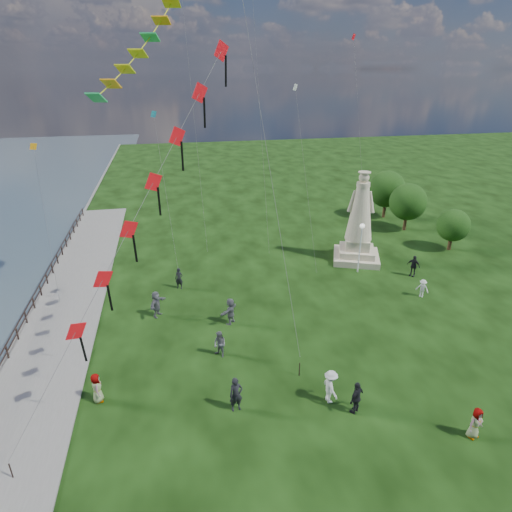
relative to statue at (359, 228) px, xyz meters
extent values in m
cube|color=slate|center=(-26.90, -7.61, -3.29)|extent=(0.30, 160.00, 0.60)
cube|color=slate|center=(-24.40, -9.61, -3.04)|extent=(5.00, 60.00, 0.10)
cylinder|color=black|center=(-26.70, -9.61, -2.59)|extent=(0.11, 0.11, 1.00)
cylinder|color=black|center=(-26.70, -7.61, -2.59)|extent=(0.11, 0.11, 1.00)
cylinder|color=black|center=(-26.70, -5.61, -2.59)|extent=(0.11, 0.11, 1.00)
cylinder|color=black|center=(-26.70, -3.61, -2.59)|extent=(0.11, 0.11, 1.00)
cylinder|color=black|center=(-26.70, -1.61, -2.59)|extent=(0.11, 0.11, 1.00)
cylinder|color=black|center=(-26.70, 0.39, -2.59)|extent=(0.11, 0.11, 1.00)
cylinder|color=black|center=(-26.70, 2.39, -2.59)|extent=(0.11, 0.11, 1.00)
cylinder|color=black|center=(-26.70, 4.39, -2.59)|extent=(0.11, 0.11, 1.00)
cylinder|color=black|center=(-26.70, 6.39, -2.59)|extent=(0.11, 0.11, 1.00)
cylinder|color=black|center=(-26.70, 8.39, -2.59)|extent=(0.11, 0.11, 1.00)
cylinder|color=black|center=(-26.70, 10.39, -2.59)|extent=(0.11, 0.11, 1.00)
cylinder|color=black|center=(-26.70, 12.39, -2.59)|extent=(0.11, 0.11, 1.00)
cylinder|color=black|center=(-26.70, 14.39, -2.59)|extent=(0.11, 0.11, 1.00)
cylinder|color=black|center=(-26.70, 16.39, -2.59)|extent=(0.11, 0.11, 1.00)
cylinder|color=black|center=(-26.70, 18.39, -2.59)|extent=(0.11, 0.11, 1.00)
cube|color=black|center=(-26.70, -7.61, -2.11)|extent=(0.06, 52.00, 0.06)
cube|color=black|center=(-26.70, -7.61, -2.54)|extent=(0.06, 52.00, 0.06)
cube|color=#B9A88C|center=(0.00, 0.00, -2.80)|extent=(5.22, 5.22, 0.57)
cube|color=#B9A88C|center=(0.00, 0.00, -2.23)|extent=(3.97, 3.97, 0.57)
cube|color=#B9A88C|center=(0.00, 0.00, -1.46)|extent=(2.73, 2.73, 0.96)
cylinder|color=#B9A88C|center=(0.00, 0.00, 3.99)|extent=(1.49, 1.49, 0.38)
sphere|color=#B9A88C|center=(0.00, 0.00, 4.58)|extent=(0.88, 0.88, 0.88)
cylinder|color=#B9A88C|center=(0.00, 0.00, 5.04)|extent=(1.05, 1.05, 0.10)
cylinder|color=silver|center=(-0.91, -2.44, -1.04)|extent=(0.12, 0.12, 4.09)
sphere|color=white|center=(-0.91, -2.44, 1.13)|extent=(0.41, 0.41, 0.41)
cylinder|color=#382314|center=(8.47, 6.42, -2.11)|extent=(0.36, 0.36, 1.95)
sphere|color=#15370F|center=(8.47, 6.42, 0.08)|extent=(3.90, 3.90, 3.90)
cylinder|color=#382314|center=(9.89, 0.44, -2.32)|extent=(0.36, 0.36, 1.54)
sphere|color=#15370F|center=(9.89, 0.44, -0.59)|extent=(3.07, 3.07, 3.07)
cylinder|color=#382314|center=(8.30, 10.91, -2.03)|extent=(0.36, 0.36, 2.10)
sphere|color=#15370F|center=(8.30, 10.91, 0.33)|extent=(4.21, 4.21, 4.21)
imported|color=black|center=(-13.85, -16.49, -2.11)|extent=(0.77, 0.56, 1.95)
imported|color=#595960|center=(-14.10, -11.86, -2.23)|extent=(0.93, 0.97, 1.72)
imported|color=silver|center=(-8.93, -16.89, -2.13)|extent=(0.80, 1.31, 1.92)
imported|color=black|center=(-7.91, -17.89, -2.16)|extent=(1.21, 1.08, 1.86)
imported|color=#595960|center=(-3.06, -20.52, -2.25)|extent=(0.92, 0.69, 1.67)
imported|color=#595960|center=(-17.88, -6.32, -2.12)|extent=(1.60, 1.93, 1.93)
imported|color=black|center=(-16.16, -2.39, -2.21)|extent=(0.75, 0.63, 1.74)
imported|color=silver|center=(2.07, -7.57, -2.36)|extent=(1.00, 1.00, 1.45)
imported|color=black|center=(3.29, -4.12, -2.15)|extent=(1.11, 1.22, 1.88)
imported|color=#595960|center=(-20.89, -14.40, -2.23)|extent=(0.63, 0.90, 1.70)
imported|color=#595960|center=(-12.91, -8.30, -2.13)|extent=(1.74, 1.83, 1.90)
cylinder|color=black|center=(-23.90, -18.61, -2.64)|extent=(0.06, 0.06, 0.90)
cube|color=red|center=(-20.90, -16.09, 2.39)|extent=(0.87, 0.64, 1.03)
cube|color=black|center=(-20.72, -16.19, 1.44)|extent=(0.10, 0.28, 1.48)
cube|color=red|center=(-19.61, -15.01, 4.31)|extent=(0.87, 0.64, 1.03)
cube|color=black|center=(-19.43, -15.11, 3.36)|extent=(0.10, 0.28, 1.48)
cube|color=red|center=(-18.32, -13.93, 6.23)|extent=(0.87, 0.64, 1.03)
cube|color=black|center=(-18.14, -14.03, 5.28)|extent=(0.10, 0.28, 1.48)
cube|color=red|center=(-17.04, -12.85, 8.15)|extent=(0.87, 0.64, 1.03)
cube|color=black|center=(-16.86, -12.95, 7.20)|extent=(0.10, 0.28, 1.48)
cube|color=red|center=(-15.75, -11.77, 10.06)|extent=(0.87, 0.64, 1.03)
cube|color=black|center=(-15.57, -11.87, 9.11)|extent=(0.10, 0.28, 1.48)
cube|color=red|center=(-14.47, -10.69, 11.98)|extent=(0.87, 0.64, 1.03)
cube|color=black|center=(-14.29, -10.79, 11.03)|extent=(0.10, 0.28, 1.48)
cube|color=red|center=(-13.18, -9.61, 13.90)|extent=(0.87, 0.64, 1.03)
cube|color=black|center=(-13.00, -9.71, 12.95)|extent=(0.10, 0.28, 1.48)
cylinder|color=black|center=(-9.90, -14.61, -2.64)|extent=(0.06, 0.06, 0.90)
cube|color=#CED511|center=(-15.71, -15.75, 15.19)|extent=(0.69, 0.69, 0.23)
cube|color=#FF9F10|center=(-16.12, -16.29, 14.60)|extent=(0.68, 0.69, 0.25)
cube|color=green|center=(-16.54, -16.82, 14.05)|extent=(0.67, 0.69, 0.26)
cube|color=#CED511|center=(-16.97, -17.35, 13.53)|extent=(0.65, 0.69, 0.28)
cube|color=#CED511|center=(-17.40, -17.87, 13.06)|extent=(0.64, 0.68, 0.29)
cube|color=#FF9F10|center=(-17.83, -18.39, 12.64)|extent=(0.62, 0.67, 0.30)
cube|color=green|center=(-18.27, -18.90, 12.27)|extent=(0.60, 0.66, 0.31)
cube|color=#17728E|center=(-17.09, 3.08, 9.78)|extent=(0.51, 0.39, 0.57)
cylinder|color=#595959|center=(-16.59, 0.58, 3.37)|extent=(1.02, 5.02, 12.82)
cube|color=silver|center=(-5.49, 3.00, 11.69)|extent=(0.51, 0.39, 0.57)
cylinder|color=#595959|center=(-4.99, 0.50, 4.32)|extent=(1.02, 5.02, 14.73)
cube|color=red|center=(0.94, 6.88, 15.71)|extent=(0.51, 0.39, 0.57)
cylinder|color=#595959|center=(1.44, 4.38, 6.33)|extent=(1.02, 5.02, 18.75)
cylinder|color=#595959|center=(-13.75, 7.00, 11.04)|extent=(1.02, 5.02, 28.15)
cube|color=#FF9F10|center=(-26.11, 2.01, 7.73)|extent=(0.51, 0.39, 0.57)
cylinder|color=#595959|center=(-25.61, -0.49, 2.34)|extent=(1.02, 5.02, 10.77)
cylinder|color=#595959|center=(-8.04, 5.39, 10.88)|extent=(1.02, 5.02, 27.83)
camera|label=1|loc=(-16.30, -33.41, 13.06)|focal=30.00mm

